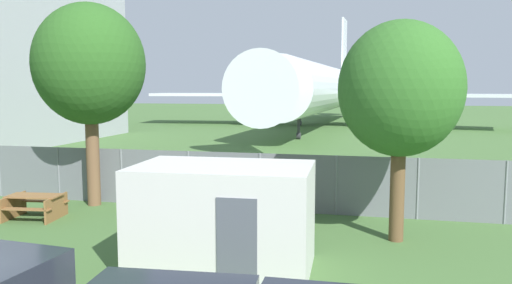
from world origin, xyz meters
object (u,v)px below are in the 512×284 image
(airplane, at_px, (324,89))
(tree_behind_benches, at_px, (400,90))
(portable_cabin, at_px, (223,217))
(picnic_bench_open_grass, at_px, (257,209))
(tree_left_of_cabin, at_px, (90,65))
(picnic_bench_near_cabin, at_px, (35,204))

(airplane, height_order, tree_behind_benches, airplane)
(airplane, distance_m, portable_cabin, 42.34)
(picnic_bench_open_grass, bearing_deg, portable_cabin, -89.23)
(airplane, distance_m, picnic_bench_open_grass, 38.65)
(tree_left_of_cabin, bearing_deg, airplane, 82.75)
(picnic_bench_near_cabin, height_order, picnic_bench_open_grass, same)
(airplane, relative_size, picnic_bench_near_cabin, 27.36)
(picnic_bench_near_cabin, xyz_separation_m, tree_left_of_cabin, (0.84, 2.11, 4.44))
(tree_left_of_cabin, bearing_deg, picnic_bench_near_cabin, -111.76)
(portable_cabin, xyz_separation_m, picnic_bench_near_cabin, (-7.11, 2.91, -0.73))
(airplane, xyz_separation_m, picnic_bench_near_cabin, (-5.58, -39.31, -3.56))
(airplane, xyz_separation_m, tree_behind_benches, (5.50, -39.13, 0.05))
(portable_cabin, bearing_deg, tree_behind_benches, 35.74)
(picnic_bench_open_grass, distance_m, tree_behind_benches, 5.44)
(airplane, distance_m, picnic_bench_near_cabin, 39.86)
(portable_cabin, distance_m, tree_behind_benches, 5.79)
(picnic_bench_near_cabin, relative_size, tree_behind_benches, 0.30)
(airplane, bearing_deg, picnic_bench_open_grass, 5.87)
(picnic_bench_open_grass, xyz_separation_m, tree_behind_benches, (4.02, -0.68, 3.60))
(portable_cabin, bearing_deg, picnic_bench_open_grass, 88.66)
(picnic_bench_near_cabin, height_order, tree_left_of_cabin, tree_left_of_cabin)
(tree_left_of_cabin, xyz_separation_m, tree_behind_benches, (10.23, -1.93, -0.83))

